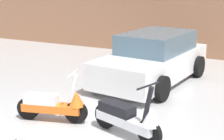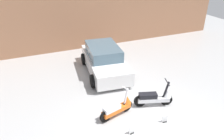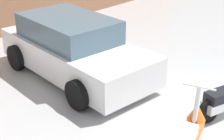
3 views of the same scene
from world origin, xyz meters
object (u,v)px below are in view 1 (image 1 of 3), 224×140
(car_rear_left, at_px, (153,59))
(placard_near_left_scooter, at_px, (22,137))
(scooter_front_right, at_px, (129,118))
(scooter_front_left, at_px, (55,104))

(car_rear_left, xyz_separation_m, placard_near_left_scooter, (-0.73, -4.43, -0.52))
(scooter_front_right, xyz_separation_m, car_rear_left, (-0.80, 3.42, 0.26))
(placard_near_left_scooter, bearing_deg, car_rear_left, 80.59)
(placard_near_left_scooter, bearing_deg, scooter_front_right, 33.37)
(scooter_front_right, height_order, placard_near_left_scooter, scooter_front_right)
(car_rear_left, relative_size, placard_near_left_scooter, 15.72)
(scooter_front_right, bearing_deg, scooter_front_left, -162.56)
(scooter_front_left, distance_m, placard_near_left_scooter, 1.05)
(scooter_front_right, relative_size, placard_near_left_scooter, 5.67)
(scooter_front_right, distance_m, placard_near_left_scooter, 1.86)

